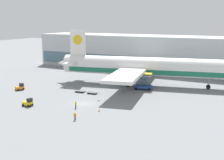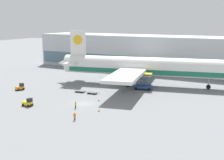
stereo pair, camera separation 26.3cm
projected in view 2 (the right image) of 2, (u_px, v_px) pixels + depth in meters
ground_plane at (84, 104)px, 77.50m from camera, size 400.00×400.00×0.00m
terminal_building at (140, 52)px, 129.96m from camera, size 90.00×18.20×14.00m
airplane_main at (141, 67)px, 97.74m from camera, size 57.26×48.57×17.00m
scissor_lift_loader at (143, 83)px, 92.67m from camera, size 5.74×4.35×4.89m
baggage_tug_foreground at (28, 103)px, 75.08m from camera, size 2.57×1.84×2.00m
baggage_tug_mid at (20, 87)px, 92.08m from camera, size 2.22×2.74×2.00m
baggage_dolly_lead at (80, 91)px, 89.20m from camera, size 3.76×1.75×0.48m
baggage_dolly_second at (92, 93)px, 87.40m from camera, size 3.76×1.75×0.48m
ground_crew_near at (76, 104)px, 72.95m from camera, size 0.25×0.57×1.80m
ground_crew_far at (75, 116)px, 64.55m from camera, size 0.45×0.41×1.71m
traffic_cone_near at (99, 100)px, 79.84m from camera, size 0.40×0.40×0.55m
traffic_cone_far at (99, 110)px, 70.85m from camera, size 0.40×0.40×0.65m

